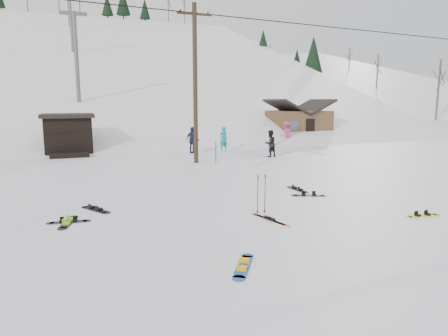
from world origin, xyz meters
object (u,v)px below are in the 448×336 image
object	(u,v)px
utility_pole	(195,82)
cabin	(298,124)
hero_snowboard	(243,266)
hero_skis	(270,219)

from	to	relation	value
utility_pole	cabin	size ratio (longest dim) A/B	1.67
utility_pole	hero_snowboard	xyz separation A→B (m)	(-3.41, -14.76, -4.65)
hero_skis	cabin	bearing A→B (deg)	42.15
utility_pole	cabin	bearing A→B (deg)	37.56
cabin	hero_snowboard	bearing A→B (deg)	-123.54
utility_pole	cabin	xyz separation A→B (m)	(13.00, 10.00, -3.20)
cabin	hero_snowboard	world-z (taller)	cabin
utility_pole	hero_skis	xyz separation A→B (m)	(-1.24, -11.81, -4.66)
cabin	hero_snowboard	xyz separation A→B (m)	(-16.41, -24.75, -1.46)
cabin	hero_skis	bearing A→B (deg)	-123.14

